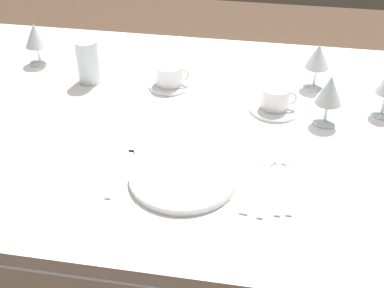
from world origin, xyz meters
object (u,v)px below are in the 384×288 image
coffee_cup_left (170,75)px  wine_glass_right (36,37)px  wine_glass_left (318,58)px  dinner_plate (183,177)px  drink_tumbler (88,61)px  coffee_cup_right (276,98)px  spoon_tea (289,177)px  spoon_soup (266,178)px  spoon_dessert (278,176)px  dinner_knife (249,184)px  wine_glass_centre (330,91)px  fork_outer (124,167)px

coffee_cup_left → wine_glass_right: bearing=169.9°
wine_glass_left → wine_glass_right: bearing=179.3°
dinner_plate → drink_tumbler: (-0.37, 0.43, 0.06)m
coffee_cup_left → wine_glass_right: wine_glass_right is taller
coffee_cup_right → drink_tumbler: 0.58m
wine_glass_right → spoon_tea: bearing=-29.9°
spoon_soup → spoon_tea: same height
spoon_tea → coffee_cup_left: bearing=133.2°
spoon_soup → coffee_cup_right: bearing=88.7°
spoon_dessert → coffee_cup_left: (-0.34, 0.39, 0.04)m
wine_glass_right → drink_tumbler: size_ratio=1.03×
dinner_knife → spoon_tea: size_ratio=1.03×
dinner_plate → coffee_cup_right: size_ratio=2.51×
drink_tumbler → dinner_plate: bearing=-49.1°
wine_glass_left → spoon_tea: bearing=-98.0°
coffee_cup_left → wine_glass_right: (-0.45, 0.08, 0.05)m
dinner_knife → drink_tumbler: drink_tumbler is taller
coffee_cup_left → wine_glass_left: bearing=9.2°
coffee_cup_right → dinner_plate: bearing=-119.2°
spoon_tea → dinner_knife: bearing=-155.4°
spoon_soup → coffee_cup_left: 0.51m
spoon_tea → wine_glass_centre: bearing=70.8°
dinner_plate → wine_glass_right: bearing=137.9°
spoon_tea → coffee_cup_right: 0.31m
wine_glass_left → drink_tumbler: size_ratio=1.04×
fork_outer → dinner_knife: same height
dinner_knife → wine_glass_centre: (0.18, 0.30, 0.10)m
wine_glass_centre → drink_tumbler: size_ratio=1.07×
coffee_cup_left → wine_glass_right: size_ratio=0.76×
spoon_dessert → wine_glass_centre: wine_glass_centre is taller
coffee_cup_left → dinner_plate: bearing=-74.3°
wine_glass_right → fork_outer: bearing=-49.4°
dinner_plate → drink_tumbler: bearing=130.9°
dinner_knife → spoon_soup: bearing=38.8°
spoon_soup → coffee_cup_right: (0.01, 0.31, 0.04)m
spoon_tea → spoon_soup: bearing=-167.9°
fork_outer → wine_glass_left: (0.46, 0.49, 0.09)m
wine_glass_left → drink_tumbler: (-0.68, -0.08, -0.03)m
drink_tumbler → fork_outer: bearing=-61.3°
wine_glass_left → dinner_knife: bearing=-107.0°
spoon_dessert → wine_glass_left: size_ratio=1.59×
spoon_soup → coffee_cup_left: (-0.31, 0.40, 0.04)m
dinner_plate → wine_glass_centre: 0.46m
spoon_soup → wine_glass_right: size_ratio=1.65×
wine_glass_centre → wine_glass_right: size_ratio=1.04×
wine_glass_centre → drink_tumbler: bearing=170.2°
spoon_soup → wine_glass_centre: (0.14, 0.27, 0.10)m
spoon_dessert → coffee_cup_left: 0.52m
fork_outer → coffee_cup_right: 0.48m
coffee_cup_right → drink_tumbler: bearing=172.3°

